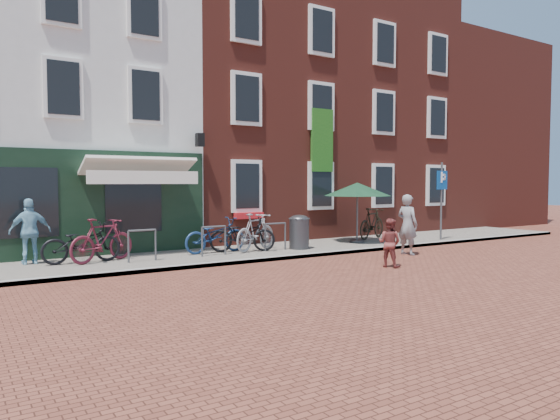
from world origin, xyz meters
TOP-DOWN VIEW (x-y plane):
  - ground at (0.00, 0.00)m, footprint 80.00×80.00m
  - sidewalk at (1.00, 1.50)m, footprint 24.00×3.00m
  - building_stucco at (-5.00, 7.00)m, footprint 8.00×8.00m
  - building_brick_mid at (2.00, 7.00)m, footprint 6.00×8.00m
  - building_brick_right at (8.00, 7.00)m, footprint 6.00×8.00m
  - filler_right at (14.50, 7.00)m, footprint 7.00×8.00m
  - litter_bin at (1.31, 1.13)m, footprint 0.60×0.60m
  - parking_sign at (6.97, 0.51)m, footprint 0.50×0.08m
  - parasol at (3.93, 1.49)m, footprint 2.25×2.25m
  - woman at (3.64, -1.06)m, footprint 0.52×0.70m
  - boy at (1.64, -2.37)m, footprint 0.65×0.72m
  - cafe_person at (-5.95, 2.27)m, footprint 0.96×0.42m
  - bicycle_0 at (-4.85, 1.79)m, footprint 1.94×0.73m
  - bicycle_1 at (-4.38, 1.67)m, footprint 1.92×1.21m
  - bicycle_2 at (-1.22, 1.70)m, footprint 1.95×0.77m
  - bicycle_3 at (-0.04, 1.43)m, footprint 1.91×1.26m
  - bicycle_4 at (-0.46, 1.46)m, footprint 2.03×1.31m
  - bicycle_5 at (5.04, 1.97)m, footprint 1.92×1.18m

SIDE VIEW (x-z plane):
  - ground at x=0.00m, z-range 0.00..0.00m
  - sidewalk at x=1.00m, z-range 0.00..0.10m
  - bicycle_0 at x=-4.85m, z-range 0.10..1.11m
  - bicycle_2 at x=-1.22m, z-range 0.10..1.11m
  - bicycle_4 at x=-0.46m, z-range 0.10..1.11m
  - boy at x=1.64m, z-range 0.00..1.22m
  - bicycle_1 at x=-4.38m, z-range 0.10..1.22m
  - bicycle_3 at x=-0.04m, z-range 0.10..1.22m
  - bicycle_5 at x=5.04m, z-range 0.10..1.22m
  - litter_bin at x=1.31m, z-range 0.12..1.22m
  - woman at x=3.64m, z-range 0.00..1.77m
  - cafe_person at x=-5.95m, z-range 0.10..1.73m
  - parking_sign at x=6.97m, z-range 0.46..3.19m
  - parasol at x=3.93m, z-range 0.91..3.03m
  - building_stucco at x=-5.00m, z-range 0.00..9.00m
  - filler_right at x=14.50m, z-range 0.00..9.00m
  - building_brick_mid at x=2.00m, z-range 0.00..10.00m
  - building_brick_right at x=8.00m, z-range 0.00..10.00m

